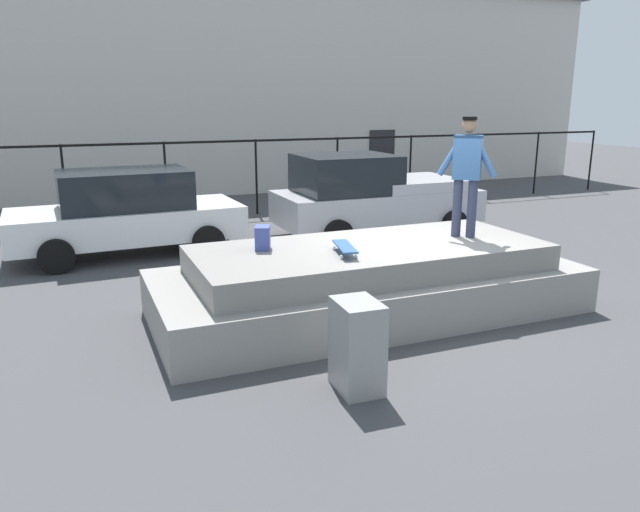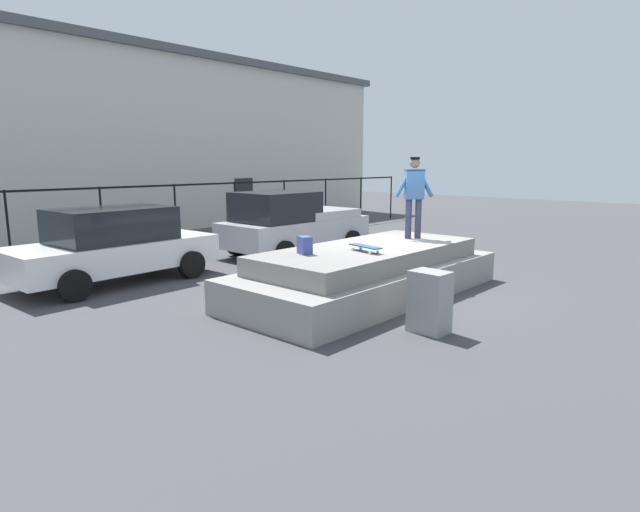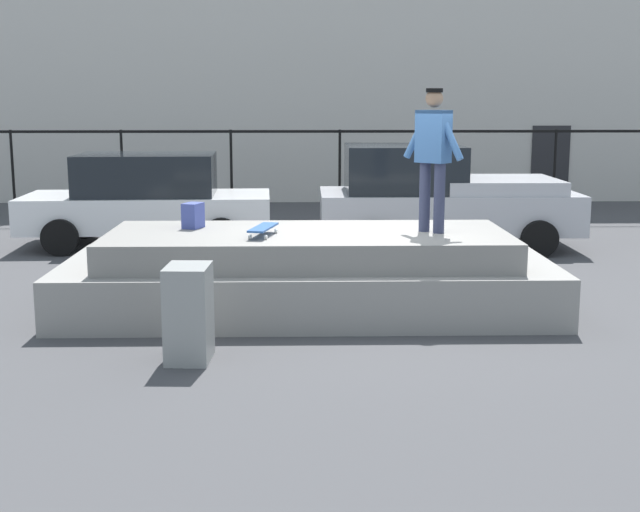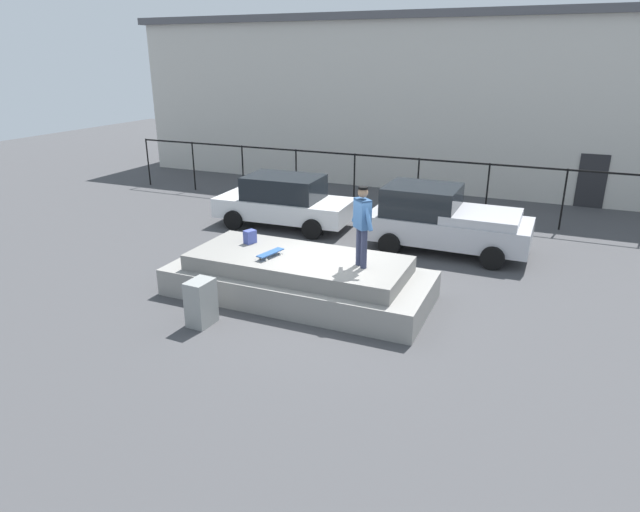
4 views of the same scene
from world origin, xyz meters
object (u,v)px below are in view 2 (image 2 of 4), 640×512
backpack (305,245)px  car_white_sedan_near (113,245)px  utility_box (429,302)px  car_silver_pickup_mid (292,223)px  skateboard (365,247)px  skateboarder (414,192)px

backpack → car_white_sedan_near: size_ratio=0.07×
utility_box → car_white_sedan_near: bearing=105.8°
backpack → utility_box: size_ratio=0.33×
car_silver_pickup_mid → backpack: bearing=-132.5°
skateboard → car_silver_pickup_mid: car_silver_pickup_mid is taller
backpack → car_white_sedan_near: (-1.41, 4.63, -0.31)m
skateboarder → backpack: skateboarder is taller
skateboarder → car_silver_pickup_mid: skateboarder is taller
skateboarder → utility_box: skateboarder is taller
car_white_sedan_near → car_silver_pickup_mid: size_ratio=0.99×
car_silver_pickup_mid → utility_box: (-3.68, -6.79, -0.43)m
car_white_sedan_near → backpack: bearing=-73.0°
skateboarder → car_white_sedan_near: skateboarder is taller
skateboarder → utility_box: size_ratio=1.80×
backpack → utility_box: backpack is taller
backpack → car_silver_pickup_mid: bearing=159.0°
car_white_sedan_near → utility_box: (1.66, -7.14, -0.36)m
skateboard → backpack: backpack is taller
skateboarder → car_silver_pickup_mid: 4.90m
car_silver_pickup_mid → utility_box: car_silver_pickup_mid is taller
skateboarder → car_white_sedan_near: size_ratio=0.39×
car_white_sedan_near → car_silver_pickup_mid: car_silver_pickup_mid is taller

